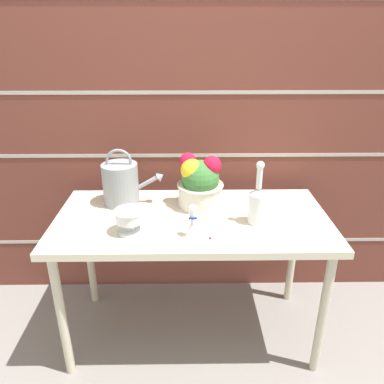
{
  "coord_description": "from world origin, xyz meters",
  "views": [
    {
      "loc": [
        -0.02,
        -1.66,
        1.61
      ],
      "look_at": [
        0.0,
        0.03,
        0.86
      ],
      "focal_mm": 35.0,
      "sensor_mm": 36.0,
      "label": 1
    }
  ],
  "objects_px": {
    "watering_can": "(121,183)",
    "glass_decanter": "(257,203)",
    "flower_planter": "(200,183)",
    "crystal_pedestal_bowl": "(129,218)",
    "figurine_vase": "(192,224)"
  },
  "relations": [
    {
      "from": "watering_can",
      "to": "glass_decanter",
      "type": "height_order",
      "value": "glass_decanter"
    },
    {
      "from": "crystal_pedestal_bowl",
      "to": "glass_decanter",
      "type": "relative_size",
      "value": 0.45
    },
    {
      "from": "watering_can",
      "to": "crystal_pedestal_bowl",
      "type": "relative_size",
      "value": 2.36
    },
    {
      "from": "flower_planter",
      "to": "watering_can",
      "type": "bearing_deg",
      "value": 174.92
    },
    {
      "from": "flower_planter",
      "to": "glass_decanter",
      "type": "xyz_separation_m",
      "value": [
        0.27,
        -0.19,
        -0.02
      ]
    },
    {
      "from": "flower_planter",
      "to": "crystal_pedestal_bowl",
      "type": "bearing_deg",
      "value": -139.82
    },
    {
      "from": "watering_can",
      "to": "crystal_pedestal_bowl",
      "type": "bearing_deg",
      "value": -74.98
    },
    {
      "from": "watering_can",
      "to": "crystal_pedestal_bowl",
      "type": "distance_m",
      "value": 0.33
    },
    {
      "from": "flower_planter",
      "to": "figurine_vase",
      "type": "xyz_separation_m",
      "value": [
        -0.04,
        -0.32,
        -0.07
      ]
    },
    {
      "from": "glass_decanter",
      "to": "watering_can",
      "type": "bearing_deg",
      "value": 161.36
    },
    {
      "from": "flower_planter",
      "to": "figurine_vase",
      "type": "distance_m",
      "value": 0.33
    },
    {
      "from": "flower_planter",
      "to": "glass_decanter",
      "type": "relative_size",
      "value": 0.9
    },
    {
      "from": "watering_can",
      "to": "figurine_vase",
      "type": "height_order",
      "value": "watering_can"
    },
    {
      "from": "glass_decanter",
      "to": "flower_planter",
      "type": "bearing_deg",
      "value": 144.23
    },
    {
      "from": "flower_planter",
      "to": "glass_decanter",
      "type": "distance_m",
      "value": 0.33
    }
  ]
}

